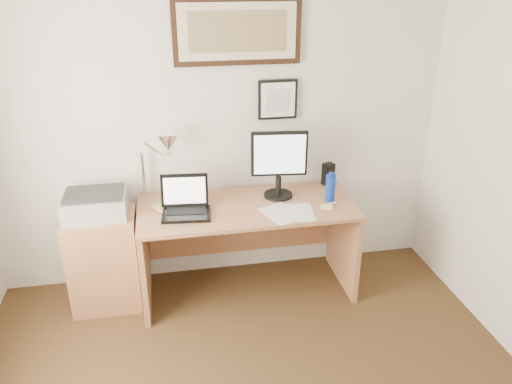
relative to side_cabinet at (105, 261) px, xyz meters
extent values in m
cube|color=silver|center=(0.92, 0.32, 0.89)|extent=(3.50, 0.02, 2.50)
cube|color=#A16743|center=(0.00, 0.00, 0.00)|extent=(0.50, 0.40, 0.73)
cylinder|color=#0C2EA6|center=(1.70, -0.08, 0.49)|extent=(0.07, 0.07, 0.21)
cylinder|color=#0C2EA6|center=(1.70, -0.08, 0.60)|extent=(0.04, 0.04, 0.02)
cube|color=black|center=(1.78, 0.22, 0.48)|extent=(0.10, 0.10, 0.18)
cube|color=silver|center=(1.29, -0.23, 0.39)|extent=(0.31, 0.37, 0.00)
cube|color=silver|center=(1.42, -0.24, 0.39)|extent=(0.23, 0.31, 0.00)
cube|color=#F9FE78|center=(1.64, -0.20, 0.39)|extent=(0.10, 0.10, 0.01)
cylinder|color=white|center=(1.66, -0.16, 0.39)|extent=(0.14, 0.06, 0.02)
imported|color=tan|center=(0.44, -0.07, 0.40)|extent=(0.31, 0.33, 0.02)
cube|color=#A16743|center=(1.07, -0.05, 0.37)|extent=(1.60, 0.70, 0.03)
cube|color=#A16743|center=(0.29, -0.05, -0.01)|extent=(0.04, 0.65, 0.72)
cube|color=#A16743|center=(1.85, -0.05, -0.01)|extent=(0.04, 0.65, 0.72)
cube|color=#A16743|center=(1.07, 0.28, 0.09)|extent=(1.50, 0.03, 0.55)
cube|color=black|center=(0.62, -0.13, 0.40)|extent=(0.36, 0.27, 0.02)
cube|color=black|center=(0.62, -0.10, 0.41)|extent=(0.29, 0.16, 0.00)
cube|color=black|center=(0.62, 0.00, 0.52)|extent=(0.35, 0.11, 0.23)
cube|color=white|center=(0.62, -0.01, 0.53)|extent=(0.30, 0.08, 0.18)
cylinder|color=black|center=(1.33, 0.07, 0.40)|extent=(0.22, 0.22, 0.02)
cylinder|color=black|center=(1.33, 0.07, 0.48)|extent=(0.04, 0.04, 0.14)
cube|color=black|center=(1.33, 0.06, 0.74)|extent=(0.42, 0.08, 0.34)
cube|color=white|center=(1.33, 0.04, 0.74)|extent=(0.38, 0.05, 0.30)
cube|color=#A2A2A4|center=(-0.01, 0.03, 0.44)|extent=(0.44, 0.34, 0.16)
cube|color=#2C2C2C|center=(-0.01, 0.03, 0.54)|extent=(0.40, 0.30, 0.02)
cylinder|color=silver|center=(0.33, 0.24, 0.56)|extent=(0.02, 0.02, 0.36)
cylinder|color=silver|center=(0.43, 0.18, 0.78)|extent=(0.15, 0.23, 0.19)
cone|color=silver|center=(0.53, 0.12, 0.84)|extent=(0.16, 0.18, 0.15)
cube|color=black|center=(1.07, 0.30, 1.58)|extent=(0.92, 0.03, 0.47)
cube|color=beige|center=(1.07, 0.28, 1.58)|extent=(0.84, 0.01, 0.39)
cube|color=olive|center=(1.07, 0.27, 1.58)|extent=(0.70, 0.00, 0.28)
cube|color=black|center=(1.37, 0.30, 1.08)|extent=(0.30, 0.02, 0.30)
cube|color=white|center=(1.37, 0.28, 1.08)|extent=(0.26, 0.00, 0.26)
cube|color=#B4B9BE|center=(1.37, 0.28, 1.08)|extent=(0.17, 0.00, 0.17)
camera|label=1|loc=(0.52, -3.33, 1.99)|focal=35.00mm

